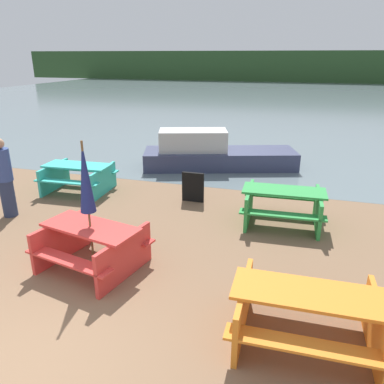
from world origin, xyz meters
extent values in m
plane|color=brown|center=(0.00, 0.00, 0.00)|extent=(60.00, 60.00, 0.00)
cube|color=slate|center=(0.00, 32.02, 0.00)|extent=(60.00, 50.00, 0.00)
cube|color=#284723|center=(0.00, 52.02, 2.00)|extent=(80.00, 1.60, 4.00)
cube|color=orange|center=(3.32, 1.59, 0.73)|extent=(1.90, 0.75, 0.04)
cube|color=orange|center=(3.33, 1.04, 0.41)|extent=(1.89, 0.33, 0.04)
cube|color=orange|center=(3.30, 2.14, 0.41)|extent=(1.89, 0.33, 0.04)
cube|color=orange|center=(2.51, 1.57, 0.35)|extent=(0.10, 1.38, 0.70)
cube|color=orange|center=(4.12, 1.60, 0.35)|extent=(0.10, 1.38, 0.70)
cube|color=red|center=(-0.22, 2.42, 0.76)|extent=(1.78, 1.03, 0.04)
cube|color=red|center=(-0.33, 1.88, 0.40)|extent=(1.69, 0.62, 0.04)
cube|color=red|center=(-0.11, 2.95, 0.40)|extent=(1.69, 0.62, 0.04)
cube|color=red|center=(-0.90, 2.56, 0.37)|extent=(0.35, 1.36, 0.74)
cube|color=red|center=(0.46, 2.27, 0.37)|extent=(0.35, 1.36, 0.74)
cube|color=green|center=(2.78, 5.19, 0.76)|extent=(1.76, 0.78, 0.04)
cube|color=green|center=(2.80, 4.64, 0.43)|extent=(1.74, 0.36, 0.04)
cube|color=green|center=(2.75, 5.73, 0.43)|extent=(1.74, 0.36, 0.04)
cube|color=green|center=(2.05, 5.15, 0.37)|extent=(0.14, 1.38, 0.73)
cube|color=green|center=(3.50, 5.22, 0.37)|extent=(0.14, 1.38, 0.73)
cube|color=#33B7A8|center=(-2.60, 5.71, 0.72)|extent=(1.77, 0.79, 0.04)
cube|color=#33B7A8|center=(-2.57, 5.16, 0.44)|extent=(1.75, 0.37, 0.04)
cube|color=#33B7A8|center=(-2.63, 6.26, 0.44)|extent=(1.75, 0.37, 0.04)
cube|color=#33B7A8|center=(-3.33, 5.67, 0.35)|extent=(0.14, 1.38, 0.70)
cube|color=#33B7A8|center=(-1.87, 5.74, 0.35)|extent=(0.14, 1.38, 0.70)
cylinder|color=brown|center=(-0.22, 2.42, 1.11)|extent=(0.04, 0.04, 2.23)
cone|color=navy|center=(-0.22, 2.42, 1.64)|extent=(0.25, 0.25, 1.18)
cube|color=#333856|center=(0.51, 9.06, 0.28)|extent=(5.07, 2.86, 0.56)
cube|color=#B2B2B2|center=(-0.32, 8.80, 0.89)|extent=(2.35, 1.62, 0.66)
cylinder|color=#283351|center=(-3.20, 3.83, 0.42)|extent=(0.31, 0.31, 0.84)
cylinder|color=#334784|center=(-3.20, 3.83, 1.20)|extent=(0.36, 0.36, 0.72)
cube|color=black|center=(0.54, 5.88, 0.38)|extent=(0.55, 0.08, 0.75)
camera|label=1|loc=(3.04, -2.52, 3.47)|focal=35.00mm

